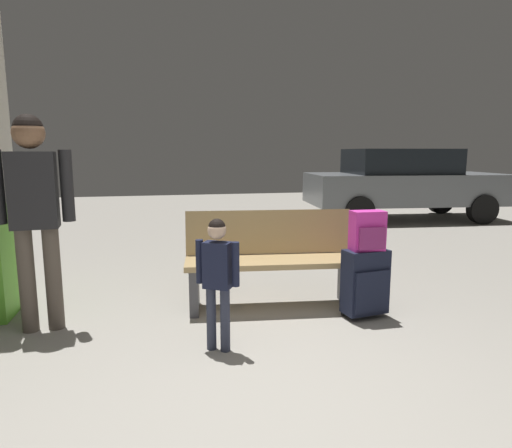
{
  "coord_description": "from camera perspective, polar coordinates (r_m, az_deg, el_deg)",
  "views": [
    {
      "loc": [
        -0.53,
        -2.18,
        1.43
      ],
      "look_at": [
        0.24,
        1.3,
        0.85
      ],
      "focal_mm": 30.74,
      "sensor_mm": 36.0,
      "label": 1
    }
  ],
  "objects": [
    {
      "name": "backpack_bright",
      "position": [
        3.85,
        14.32,
        -0.91
      ],
      "size": [
        0.28,
        0.19,
        0.34
      ],
      "color": "#D833A5",
      "rests_on": "suitcase"
    },
    {
      "name": "parked_car_side",
      "position": [
        9.98,
        18.61,
        5.18
      ],
      "size": [
        4.25,
        2.1,
        1.51
      ],
      "color": "slate",
      "rests_on": "ground_plane"
    },
    {
      "name": "child",
      "position": [
        3.15,
        -5.05,
        -6.05
      ],
      "size": [
        0.29,
        0.25,
        0.97
      ],
      "color": "#33384C",
      "rests_on": "ground_plane"
    },
    {
      "name": "ground_plane",
      "position": [
        6.37,
        -7.42,
        -4.25
      ],
      "size": [
        18.0,
        18.0,
        0.1
      ],
      "primitive_type": "cube",
      "color": "gray"
    },
    {
      "name": "bench",
      "position": [
        4.12,
        2.04,
        -4.64
      ],
      "size": [
        1.65,
        0.7,
        0.89
      ],
      "color": "tan",
      "rests_on": "ground_plane"
    },
    {
      "name": "adult",
      "position": [
        3.84,
        -26.94,
        2.77
      ],
      "size": [
        0.59,
        0.24,
        1.72
      ],
      "color": "brown",
      "rests_on": "ground_plane"
    },
    {
      "name": "suitcase",
      "position": [
        3.95,
        14.07,
        -7.34
      ],
      "size": [
        0.41,
        0.28,
        0.6
      ],
      "color": "#191E33",
      "rests_on": "ground_plane"
    }
  ]
}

